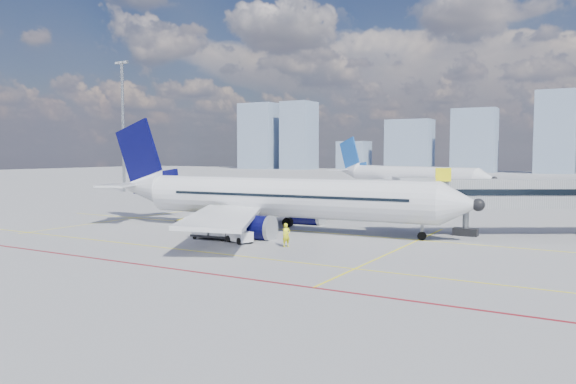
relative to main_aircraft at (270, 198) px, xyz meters
name	(u,v)px	position (x,y,z in m)	size (l,w,h in m)	color
ground	(234,240)	(0.75, -7.13, -3.22)	(420.00, 420.00, 0.00)	gray
apron_markings	(201,246)	(0.17, -11.04, -3.22)	(90.00, 35.12, 0.01)	#F7EA0D
jet_bridge	(548,195)	(24.26, 9.78, 0.52)	(23.55, 15.78, 6.30)	#94979C
floodlight_mast_nw	(123,123)	(-54.25, 32.86, 10.37)	(3.20, 0.61, 25.45)	slate
distant_skyline	(492,139)	(-11.15, 182.87, 9.98)	(250.68, 15.43, 31.29)	#7689A3
main_aircraft	(270,198)	(0.00, 0.00, 0.00)	(39.91, 34.74, 11.64)	silver
second_aircraft	(406,176)	(-4.38, 56.15, 0.00)	(35.93, 30.35, 11.05)	silver
baggage_tug	(239,234)	(1.90, -8.03, -2.45)	(2.63, 2.14, 1.60)	silver
cargo_dolly	(213,227)	(-1.22, -7.62, -2.11)	(3.84, 2.01, 2.02)	black
belt_loader	(195,222)	(-7.52, -2.30, -2.64)	(5.62, 2.10, 2.25)	black
ramp_worker	(286,235)	(6.49, -7.91, -2.25)	(0.71, 0.47, 1.95)	yellow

